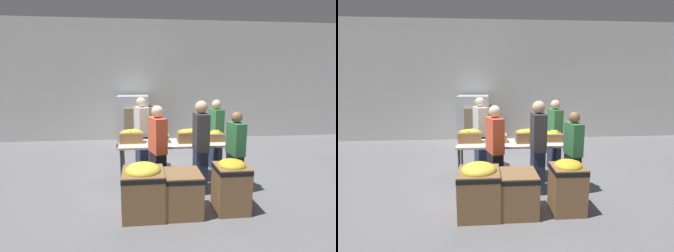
% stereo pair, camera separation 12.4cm
% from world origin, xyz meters
% --- Properties ---
extents(ground_plane, '(30.00, 30.00, 0.00)m').
position_xyz_m(ground_plane, '(0.00, 0.00, 0.00)').
color(ground_plane, slate).
extents(wall_back, '(16.00, 0.08, 4.00)m').
position_xyz_m(wall_back, '(0.00, 3.80, 2.00)').
color(wall_back, silver).
rests_on(wall_back, ground_plane).
extents(sorting_table, '(2.26, 0.73, 0.79)m').
position_xyz_m(sorting_table, '(0.00, 0.00, 0.73)').
color(sorting_table, beige).
rests_on(sorting_table, ground_plane).
extents(banana_box_0, '(0.48, 0.28, 0.28)m').
position_xyz_m(banana_box_0, '(-0.87, 0.09, 0.93)').
color(banana_box_0, olive).
rests_on(banana_box_0, sorting_table).
extents(banana_box_1, '(0.39, 0.28, 0.22)m').
position_xyz_m(banana_box_1, '(-0.30, 0.08, 0.90)').
color(banana_box_1, '#A37A4C').
rests_on(banana_box_1, sorting_table).
extents(banana_box_2, '(0.44, 0.30, 0.29)m').
position_xyz_m(banana_box_2, '(0.28, -0.00, 0.93)').
color(banana_box_2, olive).
rests_on(banana_box_2, sorting_table).
extents(banana_box_3, '(0.48, 0.32, 0.23)m').
position_xyz_m(banana_box_3, '(0.84, 0.09, 0.89)').
color(banana_box_3, olive).
rests_on(banana_box_3, sorting_table).
extents(volunteer_0, '(0.28, 0.46, 1.62)m').
position_xyz_m(volunteer_0, '(1.05, 0.56, 0.81)').
color(volunteer_0, '#2D3856').
rests_on(volunteer_0, ground_plane).
extents(volunteer_1, '(0.34, 0.48, 1.63)m').
position_xyz_m(volunteer_1, '(-0.38, -0.64, 0.81)').
color(volunteer_1, black).
rests_on(volunteer_1, ground_plane).
extents(volunteer_2, '(0.26, 0.43, 1.51)m').
position_xyz_m(volunteer_2, '(1.05, -0.73, 0.75)').
color(volunteer_2, black).
rests_on(volunteer_2, ground_plane).
extents(volunteer_3, '(0.23, 0.46, 1.71)m').
position_xyz_m(volunteer_3, '(0.41, -0.67, 0.85)').
color(volunteer_3, '#2D3856').
rests_on(volunteer_3, ground_plane).
extents(volunteer_4, '(0.35, 0.50, 1.68)m').
position_xyz_m(volunteer_4, '(-0.66, 0.74, 0.83)').
color(volunteer_4, '#2D3856').
rests_on(volunteer_4, ground_plane).
extents(donation_bin_0, '(0.64, 0.64, 0.84)m').
position_xyz_m(donation_bin_0, '(-0.66, -1.45, 0.45)').
color(donation_bin_0, olive).
rests_on(donation_bin_0, ground_plane).
extents(donation_bin_1, '(0.61, 0.61, 0.67)m').
position_xyz_m(donation_bin_1, '(-0.07, -1.45, 0.36)').
color(donation_bin_1, olive).
rests_on(donation_bin_1, ground_plane).
extents(donation_bin_2, '(0.51, 0.51, 0.86)m').
position_xyz_m(donation_bin_2, '(0.73, -1.45, 0.45)').
color(donation_bin_2, olive).
rests_on(donation_bin_2, ground_plane).
extents(pallet_stack_0, '(1.11, 1.11, 1.23)m').
position_xyz_m(pallet_stack_0, '(-0.66, 2.91, 0.61)').
color(pallet_stack_0, olive).
rests_on(pallet_stack_0, ground_plane).
extents(pallet_stack_1, '(1.04, 1.04, 1.56)m').
position_xyz_m(pallet_stack_1, '(-0.92, 3.13, 0.77)').
color(pallet_stack_1, olive).
rests_on(pallet_stack_1, ground_plane).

